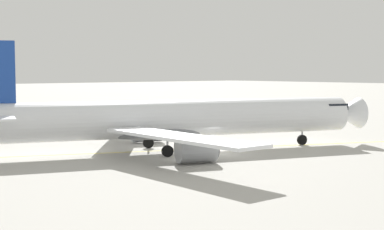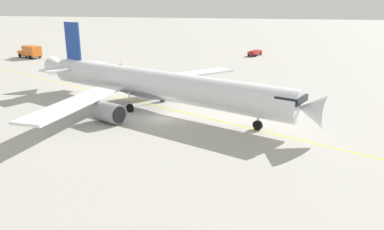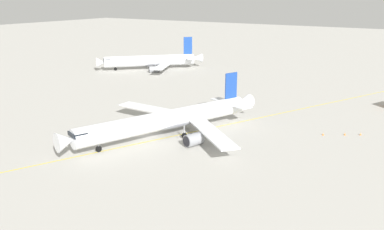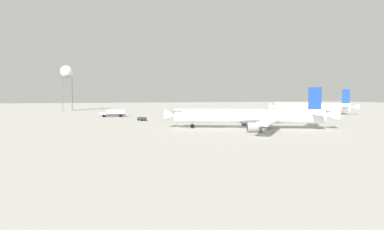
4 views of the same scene
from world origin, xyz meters
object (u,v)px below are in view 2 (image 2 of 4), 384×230
safety_cone_far (120,63)px  airliner_main (154,85)px  ops_pickup_truck (255,53)px  safety_cone_near (125,69)px  safety_cone_mid (122,66)px  catering_truck_truck (31,52)px

safety_cone_far → airliner_main: bearing=-57.4°
airliner_main → ops_pickup_truck: (7.57, 54.73, -2.29)m
airliner_main → safety_cone_near: size_ratio=77.28×
ops_pickup_truck → safety_cone_near: bearing=-23.6°
safety_cone_near → safety_cone_far: size_ratio=1.00×
ops_pickup_truck → safety_cone_mid: size_ratio=10.80×
safety_cone_near → safety_cone_mid: bearing=123.1°
safety_cone_near → catering_truck_truck: bearing=162.2°
safety_cone_far → ops_pickup_truck: bearing=39.2°
safety_cone_far → safety_cone_mid: bearing=-56.9°
ops_pickup_truck → safety_cone_near: 37.62m
ops_pickup_truck → catering_truck_truck: 57.65m
catering_truck_truck → safety_cone_near: catering_truck_truck is taller
catering_truck_truck → safety_cone_far: size_ratio=14.42×
ops_pickup_truck → safety_cone_near: size_ratio=10.80×
ops_pickup_truck → catering_truck_truck: size_ratio=0.75×
airliner_main → safety_cone_near: 30.55m
airliner_main → catering_truck_truck: 58.69m
airliner_main → ops_pickup_truck: bearing=102.6°
safety_cone_mid → ops_pickup_truck: bearing=44.1°
ops_pickup_truck → safety_cone_mid: 36.55m
ops_pickup_truck → safety_cone_near: ops_pickup_truck is taller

